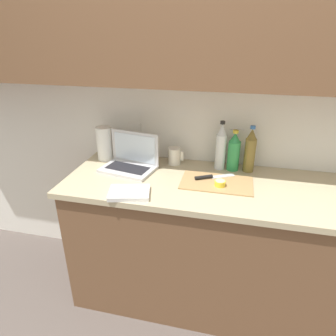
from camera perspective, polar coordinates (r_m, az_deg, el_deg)
The scene contains 13 objects.
ground_plane at distance 2.33m, azimuth 8.39°, elevation -22.89°, with size 12.00×12.00×0.00m, color #564C47.
wall_back at distance 1.83m, azimuth 12.35°, elevation 19.48°, with size 5.20×0.38×2.60m.
counter_unit at distance 2.02m, azimuth 9.79°, elevation -14.08°, with size 1.87×0.65×0.89m.
laptop at distance 1.95m, azimuth -7.15°, elevation 1.45°, with size 0.37×0.28×0.23m.
cutting_board at distance 1.78m, azimuth 9.23°, elevation -2.80°, with size 0.42×0.24×0.01m, color tan.
knife at distance 1.82m, azimuth 7.69°, elevation -1.70°, with size 0.24×0.15×0.02m.
lemon_half_cut at distance 1.74m, azimuth 9.88°, elevation -2.87°, with size 0.06×0.06×0.03m.
bottle_green_soda at distance 1.93m, azimuth 15.36°, elevation 3.16°, with size 0.07×0.07×0.30m.
bottle_oil_tall at distance 1.94m, azimuth 12.42°, elevation 2.99°, with size 0.08×0.08×0.26m.
bottle_water_clear at distance 1.93m, azimuth 10.02°, elevation 3.91°, with size 0.07×0.07×0.32m.
measuring_cup at distance 2.00m, azimuth 1.26°, elevation 2.31°, with size 0.10×0.08×0.11m.
paper_towel_roll at distance 2.10m, azimuth -11.96°, elevation 4.62°, with size 0.11×0.11×0.23m.
dish_towel at distance 1.66m, azimuth -7.39°, elevation -4.70°, with size 0.22×0.16×0.02m, color white.
Camera 1 is at (0.05, -1.58, 1.71)m, focal length 32.00 mm.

